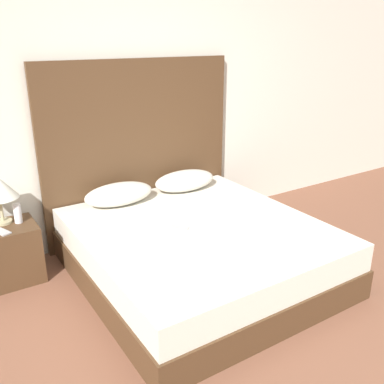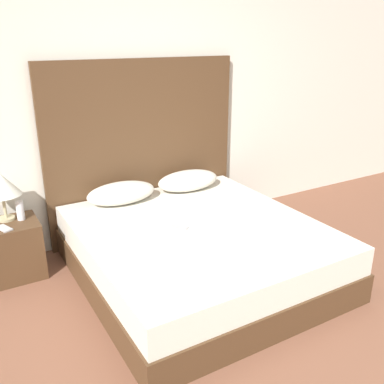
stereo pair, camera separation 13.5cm
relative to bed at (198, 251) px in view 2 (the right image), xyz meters
name	(u,v)px [view 2 (the right image)]	position (x,y,z in m)	size (l,w,h in m)	color
ground_plane	(314,379)	(-0.01, -1.32, -0.22)	(16.00, 16.00, 0.00)	brown
wall_back	(137,94)	(-0.01, 1.08, 1.13)	(10.00, 0.06, 2.70)	silver
bed	(198,251)	(0.00, 0.00, 0.00)	(1.81, 1.96, 0.45)	#4C331E
headboard	(144,150)	(0.00, 1.00, 0.61)	(1.90, 0.05, 1.67)	#4C331E
pillow_left	(121,193)	(-0.34, 0.76, 0.32)	(0.62, 0.34, 0.18)	silver
pillow_right	(188,181)	(0.34, 0.76, 0.32)	(0.62, 0.34, 0.18)	silver
phone_on_bed	(179,227)	(-0.16, 0.03, 0.23)	(0.15, 0.16, 0.01)	#B7B7BC
nightstand	(11,250)	(-1.31, 0.76, 0.01)	(0.46, 0.40, 0.47)	#4C331E
table_lamp	(1,185)	(-1.30, 0.84, 0.54)	(0.30, 0.30, 0.40)	tan
phone_on_nightstand	(4,228)	(-1.34, 0.66, 0.25)	(0.12, 0.17, 0.01)	#B7B7BC
toiletry_bottle	(20,210)	(-1.20, 0.78, 0.33)	(0.06, 0.06, 0.16)	silver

